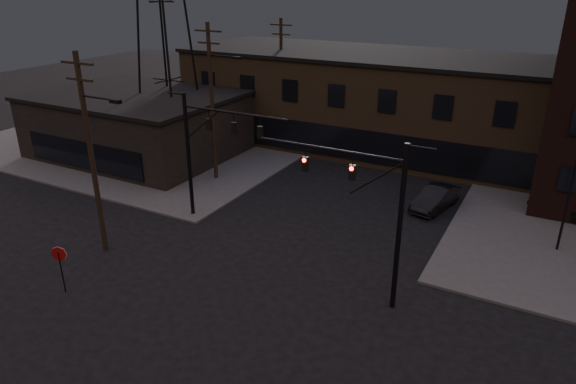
# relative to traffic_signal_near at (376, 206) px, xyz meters

# --- Properties ---
(ground) EXTENTS (140.00, 140.00, 0.00)m
(ground) POSITION_rel_traffic_signal_near_xyz_m (-5.36, -4.50, -4.93)
(ground) COLOR black
(ground) RESTS_ON ground
(sidewalk_nw) EXTENTS (30.00, 30.00, 0.15)m
(sidewalk_nw) POSITION_rel_traffic_signal_near_xyz_m (-27.36, 17.50, -4.86)
(sidewalk_nw) COLOR #474744
(sidewalk_nw) RESTS_ON ground
(building_row) EXTENTS (40.00, 12.00, 8.00)m
(building_row) POSITION_rel_traffic_signal_near_xyz_m (-5.36, 23.50, -0.93)
(building_row) COLOR brown
(building_row) RESTS_ON ground
(building_left) EXTENTS (16.00, 12.00, 5.00)m
(building_left) POSITION_rel_traffic_signal_near_xyz_m (-25.36, 11.50, -2.43)
(building_left) COLOR black
(building_left) RESTS_ON ground
(traffic_signal_near) EXTENTS (7.12, 0.24, 8.00)m
(traffic_signal_near) POSITION_rel_traffic_signal_near_xyz_m (0.00, 0.00, 0.00)
(traffic_signal_near) COLOR black
(traffic_signal_near) RESTS_ON ground
(traffic_signal_far) EXTENTS (7.12, 0.24, 8.00)m
(traffic_signal_far) POSITION_rel_traffic_signal_near_xyz_m (-12.07, 3.50, 0.08)
(traffic_signal_far) COLOR black
(traffic_signal_far) RESTS_ON ground
(stop_sign) EXTENTS (0.72, 0.33, 2.48)m
(stop_sign) POSITION_rel_traffic_signal_near_xyz_m (-13.36, -6.49, -3.09)
(stop_sign) COLOR black
(stop_sign) RESTS_ON ground
(utility_pole_near) EXTENTS (3.70, 0.28, 11.00)m
(utility_pole_near) POSITION_rel_traffic_signal_near_xyz_m (-14.79, -2.50, 0.94)
(utility_pole_near) COLOR black
(utility_pole_near) RESTS_ON ground
(utility_pole_mid) EXTENTS (3.70, 0.28, 11.50)m
(utility_pole_mid) POSITION_rel_traffic_signal_near_xyz_m (-15.79, 9.50, 1.19)
(utility_pole_mid) COLOR black
(utility_pole_mid) RESTS_ON ground
(utility_pole_far) EXTENTS (2.20, 0.28, 11.00)m
(utility_pole_far) POSITION_rel_traffic_signal_near_xyz_m (-16.86, 21.50, 0.85)
(utility_pole_far) COLOR black
(utility_pole_far) RESTS_ON ground
(transmission_tower) EXTENTS (7.00, 7.00, 25.00)m
(transmission_tower) POSITION_rel_traffic_signal_near_xyz_m (-23.36, 13.50, 7.57)
(transmission_tower) COLOR black
(transmission_tower) RESTS_ON ground
(parked_car_lot_a) EXTENTS (5.29, 3.44, 1.67)m
(parked_car_lot_a) POSITION_rel_traffic_signal_near_xyz_m (8.09, 14.44, -3.94)
(parked_car_lot_a) COLOR black
(parked_car_lot_a) RESTS_ON sidewalk_ne
(car_crossing) EXTENTS (2.54, 4.75, 1.49)m
(car_crossing) POSITION_rel_traffic_signal_near_xyz_m (0.14, 12.08, -4.19)
(car_crossing) COLOR black
(car_crossing) RESTS_ON ground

